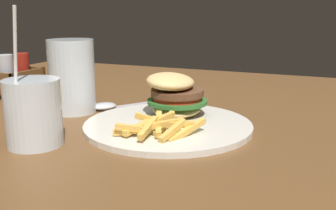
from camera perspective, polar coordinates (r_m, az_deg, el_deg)
dining_table at (r=0.69m, az=-11.18°, el=-10.49°), size 1.56×1.40×0.72m
meal_plate_near at (r=0.72m, az=0.41°, el=-0.89°), size 0.30×0.30×0.09m
beer_glass at (r=0.82m, az=-13.76°, el=3.85°), size 0.09×0.09×0.15m
juice_glass at (r=0.64m, az=-18.93°, el=-1.47°), size 0.09×0.09×0.21m
spoon at (r=0.84m, az=-8.75°, el=-0.13°), size 0.15×0.12×0.01m
condiment_caddy at (r=1.04m, az=-21.24°, el=3.41°), size 0.11×0.09×0.10m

